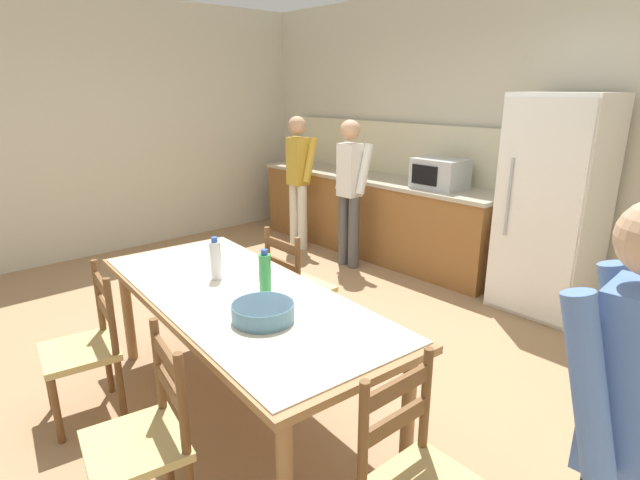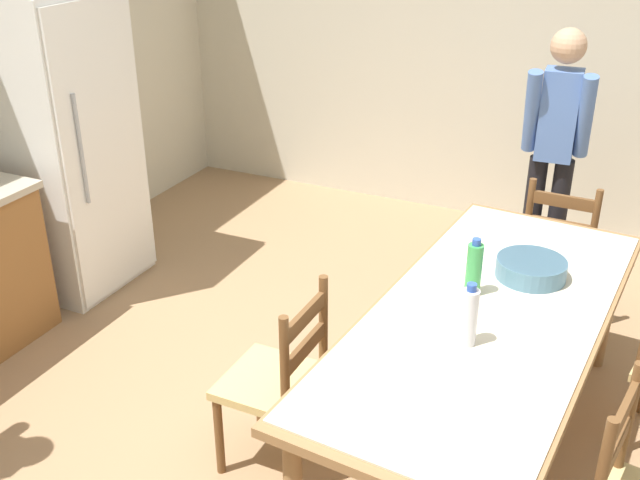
{
  "view_description": "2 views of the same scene",
  "coord_description": "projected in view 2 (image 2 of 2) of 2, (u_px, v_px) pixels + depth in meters",
  "views": [
    {
      "loc": [
        2.76,
        -2.07,
        1.9
      ],
      "look_at": [
        0.35,
        0.11,
        0.91
      ],
      "focal_mm": 28.0,
      "sensor_mm": 36.0,
      "label": 1
    },
    {
      "loc": [
        -2.32,
        -1.14,
        2.43
      ],
      "look_at": [
        0.33,
        0.1,
        1.01
      ],
      "focal_mm": 42.0,
      "sensor_mm": 36.0,
      "label": 2
    }
  ],
  "objects": [
    {
      "name": "serving_bowl",
      "position": [
        531.0,
        267.0,
        3.44
      ],
      "size": [
        0.32,
        0.32,
        0.09
      ],
      "color": "slate",
      "rests_on": "dining_table"
    },
    {
      "name": "chair_head_end",
      "position": [
        559.0,
        251.0,
        4.42
      ],
      "size": [
        0.41,
        0.43,
        0.91
      ],
      "rotation": [
        0.0,
        0.0,
        1.54
      ],
      "color": "brown",
      "rests_on": "ground"
    },
    {
      "name": "ground_plane",
      "position": [
        309.0,
        473.0,
        3.39
      ],
      "size": [
        8.32,
        8.32,
        0.0
      ],
      "primitive_type": "plane",
      "color": "#9E7A56"
    },
    {
      "name": "dining_table",
      "position": [
        487.0,
        326.0,
        3.22
      ],
      "size": [
        2.3,
        1.1,
        0.77
      ],
      "rotation": [
        0.0,
        0.0,
        -0.08
      ],
      "color": "olive",
      "rests_on": "ground"
    },
    {
      "name": "person_by_table",
      "position": [
        555.0,
        143.0,
        4.74
      ],
      "size": [
        0.3,
        0.42,
        1.63
      ],
      "rotation": [
        0.0,
        0.0,
        3.21
      ],
      "color": "black",
      "rests_on": "ground"
    },
    {
      "name": "wall_right",
      "position": [
        504.0,
        28.0,
        5.41
      ],
      "size": [
        0.12,
        5.2,
        2.9
      ],
      "primitive_type": "cube",
      "color": "beige",
      "rests_on": "ground"
    },
    {
      "name": "bottle_off_centre",
      "position": [
        474.0,
        269.0,
        3.27
      ],
      "size": [
        0.07,
        0.07,
        0.27
      ],
      "color": "green",
      "rests_on": "dining_table"
    },
    {
      "name": "refrigerator",
      "position": [
        62.0,
        146.0,
        4.64
      ],
      "size": [
        0.74,
        0.73,
        1.87
      ],
      "color": "white",
      "rests_on": "ground"
    },
    {
      "name": "bottle_near_centre",
      "position": [
        469.0,
        316.0,
        2.91
      ],
      "size": [
        0.07,
        0.07,
        0.27
      ],
      "color": "silver",
      "rests_on": "dining_table"
    },
    {
      "name": "chair_side_far_left",
      "position": [
        278.0,
        382.0,
        3.27
      ],
      "size": [
        0.42,
        0.4,
        0.91
      ],
      "rotation": [
        0.0,
        0.0,
        3.13
      ],
      "color": "brown",
      "rests_on": "ground"
    }
  ]
}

